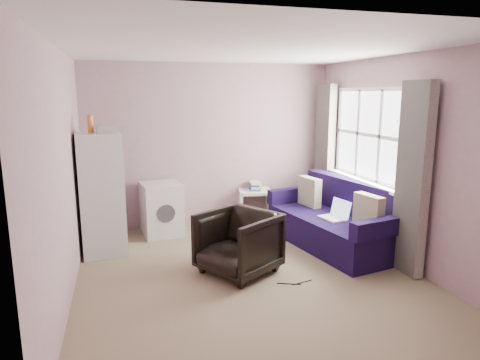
# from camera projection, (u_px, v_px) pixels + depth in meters

# --- Properties ---
(room) EXTENTS (3.84, 4.24, 2.54)m
(room) POSITION_uv_depth(u_px,v_px,m) (252.00, 168.00, 4.64)
(room) COLOR #857157
(room) RESTS_ON ground
(armchair) EXTENTS (1.03, 1.04, 0.80)m
(armchair) POSITION_uv_depth(u_px,v_px,m) (238.00, 240.00, 4.90)
(armchair) COLOR black
(armchair) RESTS_ON ground
(fridge) EXTENTS (0.60, 0.59, 1.78)m
(fridge) POSITION_uv_depth(u_px,v_px,m) (101.00, 193.00, 5.45)
(fridge) COLOR #BEBEBE
(fridge) RESTS_ON ground
(washing_machine) EXTENTS (0.62, 0.62, 0.77)m
(washing_machine) POSITION_uv_depth(u_px,v_px,m) (162.00, 208.00, 6.25)
(washing_machine) COLOR #BEBEBE
(washing_machine) RESTS_ON ground
(side_table) EXTENTS (0.58, 0.58, 0.68)m
(side_table) POSITION_uv_depth(u_px,v_px,m) (254.00, 204.00, 6.82)
(side_table) COLOR white
(side_table) RESTS_ON ground
(sofa) EXTENTS (1.25, 2.11, 0.88)m
(sofa) POSITION_uv_depth(u_px,v_px,m) (336.00, 223.00, 5.81)
(sofa) COLOR #190C3B
(sofa) RESTS_ON ground
(window_dressing) EXTENTS (0.17, 2.62, 2.18)m
(window_dressing) POSITION_uv_depth(u_px,v_px,m) (361.00, 164.00, 5.79)
(window_dressing) COLOR white
(window_dressing) RESTS_ON ground
(floor_cables) EXTENTS (0.41, 0.11, 0.01)m
(floor_cables) POSITION_uv_depth(u_px,v_px,m) (296.00, 283.00, 4.68)
(floor_cables) COLOR black
(floor_cables) RESTS_ON ground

